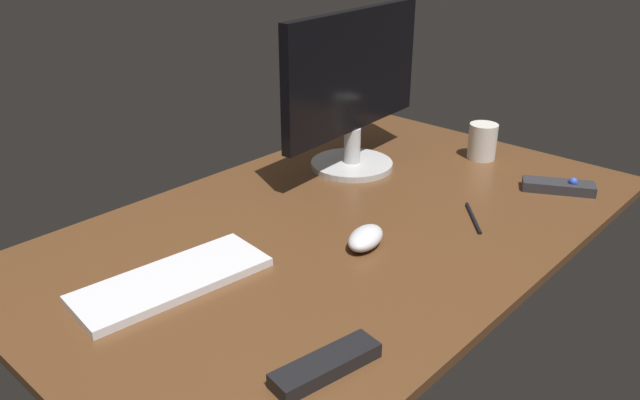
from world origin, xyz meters
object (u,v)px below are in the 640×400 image
object	(u,v)px
monitor	(353,88)
keyboard	(172,280)
coffee_mug	(482,141)
tv_remote	(326,365)
computer_mouse	(366,238)
pen	(473,218)
media_remote	(559,186)

from	to	relation	value
monitor	keyboard	bearing A→B (deg)	-173.75
coffee_mug	keyboard	bearing A→B (deg)	174.50
tv_remote	coffee_mug	bearing A→B (deg)	26.55
monitor	keyboard	distance (cm)	69.88
tv_remote	keyboard	bearing A→B (deg)	101.73
keyboard	computer_mouse	bearing A→B (deg)	-19.66
tv_remote	coffee_mug	distance (cm)	97.60
keyboard	coffee_mug	world-z (taller)	coffee_mug
coffee_mug	pen	world-z (taller)	coffee_mug
tv_remote	media_remote	bearing A→B (deg)	11.83
media_remote	coffee_mug	distance (cm)	26.26
monitor	media_remote	world-z (taller)	monitor
monitor	pen	xyz separation A→B (cm)	(-5.63, -39.30, -20.86)
tv_remote	pen	distance (cm)	59.85
computer_mouse	coffee_mug	size ratio (longest dim) A/B	1.08
monitor	media_remote	size ratio (longest dim) A/B	3.05
media_remote	coffee_mug	size ratio (longest dim) A/B	1.77
coffee_mug	monitor	bearing A→B (deg)	143.22
computer_mouse	media_remote	distance (cm)	55.57
coffee_mug	pen	size ratio (longest dim) A/B	0.67
media_remote	keyboard	bearing A→B (deg)	-139.90
keyboard	tv_remote	distance (cm)	36.55
monitor	computer_mouse	size ratio (longest dim) A/B	5.02
computer_mouse	coffee_mug	xyz separation A→B (cm)	(60.07, 7.93, 2.87)
keyboard	coffee_mug	xyz separation A→B (cm)	(94.56, -9.10, 4.04)
computer_mouse	monitor	bearing A→B (deg)	29.42
media_remote	tv_remote	bearing A→B (deg)	-116.96
monitor	keyboard	xyz separation A→B (cm)	(-65.64, -12.52, -20.46)
monitor	tv_remote	xyz separation A→B (cm)	(-64.67, -49.06, -20.05)
media_remote	coffee_mug	bearing A→B (deg)	135.37
monitor	coffee_mug	size ratio (longest dim) A/B	5.40
pen	monitor	bearing A→B (deg)	40.42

